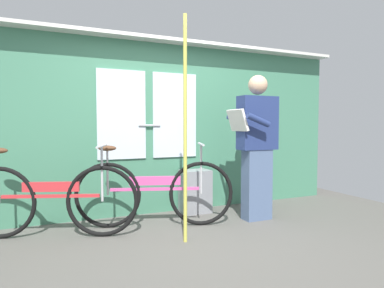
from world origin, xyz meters
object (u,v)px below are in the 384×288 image
at_px(bicycle_leaning_behind, 50,200).
at_px(trash_bin_by_wall, 195,191).
at_px(bicycle_near_door, 154,192).
at_px(passenger_reading_newspaper, 257,144).
at_px(handrail_pole, 185,130).

xyz_separation_m(bicycle_leaning_behind, trash_bin_by_wall, (1.75, 0.32, -0.11)).
xyz_separation_m(bicycle_near_door, passenger_reading_newspaper, (1.22, -0.22, 0.53)).
bearing_deg(passenger_reading_newspaper, bicycle_near_door, -10.28).
height_order(bicycle_near_door, handrail_pole, handrail_pole).
xyz_separation_m(bicycle_leaning_behind, handrail_pole, (1.21, -0.66, 0.71)).
bearing_deg(handrail_pole, bicycle_leaning_behind, 151.41).
xyz_separation_m(trash_bin_by_wall, handrail_pole, (-0.54, -0.98, 0.82)).
xyz_separation_m(bicycle_near_door, bicycle_leaning_behind, (-1.08, 0.06, -0.00)).
bearing_deg(bicycle_near_door, trash_bin_by_wall, 47.68).
xyz_separation_m(bicycle_near_door, handrail_pole, (0.13, -0.60, 0.71)).
xyz_separation_m(bicycle_near_door, trash_bin_by_wall, (0.67, 0.38, -0.11)).
bearing_deg(passenger_reading_newspaper, bicycle_leaning_behind, -7.11).
relative_size(bicycle_near_door, passenger_reading_newspaper, 0.98).
relative_size(bicycle_near_door, trash_bin_by_wall, 3.05).
relative_size(bicycle_near_door, bicycle_leaning_behind, 1.02).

